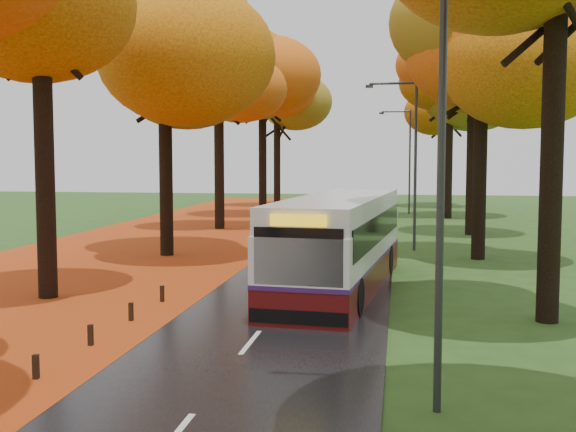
% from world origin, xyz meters
% --- Properties ---
extents(road, '(6.50, 90.00, 0.04)m').
position_xyz_m(road, '(0.00, 25.00, 0.02)').
color(road, black).
rests_on(road, ground).
extents(centre_line, '(0.12, 90.00, 0.01)m').
position_xyz_m(centre_line, '(0.00, 25.00, 0.04)').
color(centre_line, silver).
rests_on(centre_line, road).
extents(leaf_verge, '(12.00, 90.00, 0.02)m').
position_xyz_m(leaf_verge, '(-9.00, 25.00, 0.01)').
color(leaf_verge, '#9B2F0E').
rests_on(leaf_verge, ground).
extents(leaf_drift, '(0.90, 90.00, 0.01)m').
position_xyz_m(leaf_drift, '(-3.05, 25.00, 0.04)').
color(leaf_drift, '#B34312').
rests_on(leaf_drift, road).
extents(trees_left, '(9.20, 74.00, 13.88)m').
position_xyz_m(trees_left, '(-7.18, 27.06, 9.53)').
color(trees_left, black).
rests_on(trees_left, ground).
extents(trees_right, '(9.30, 74.20, 13.96)m').
position_xyz_m(trees_right, '(7.19, 26.91, 9.69)').
color(trees_right, black).
rests_on(trees_right, ground).
extents(streetlamp_near, '(2.45, 0.18, 8.00)m').
position_xyz_m(streetlamp_near, '(3.95, 8.00, 4.71)').
color(streetlamp_near, '#333538').
rests_on(streetlamp_near, ground).
extents(streetlamp_mid, '(2.45, 0.18, 8.00)m').
position_xyz_m(streetlamp_mid, '(3.95, 30.00, 4.71)').
color(streetlamp_mid, '#333538').
rests_on(streetlamp_mid, ground).
extents(streetlamp_far, '(2.45, 0.18, 8.00)m').
position_xyz_m(streetlamp_far, '(3.95, 52.00, 4.71)').
color(streetlamp_far, '#333538').
rests_on(streetlamp_far, ground).
extents(bus, '(3.85, 12.04, 3.11)m').
position_xyz_m(bus, '(1.51, 19.33, 1.67)').
color(bus, '#450A0B').
rests_on(bus, road).
extents(car_white, '(2.29, 3.97, 1.27)m').
position_xyz_m(car_white, '(-2.35, 34.61, 0.68)').
color(car_white, silver).
rests_on(car_white, road).
extents(car_silver, '(2.65, 4.43, 1.38)m').
position_xyz_m(car_silver, '(-2.13, 43.16, 0.73)').
color(car_silver, '#AEB1B6').
rests_on(car_silver, road).
extents(car_dark, '(2.24, 4.75, 1.34)m').
position_xyz_m(car_dark, '(-2.35, 44.72, 0.71)').
color(car_dark, black).
rests_on(car_dark, road).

